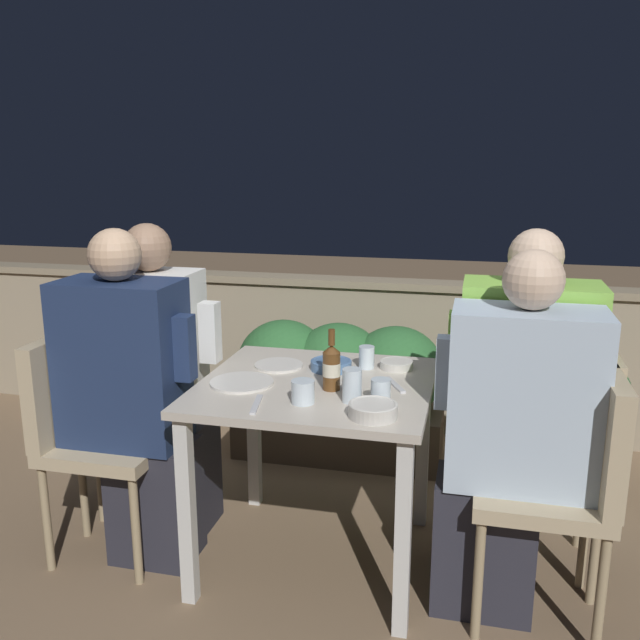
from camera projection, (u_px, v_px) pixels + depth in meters
ground_plane at (316, 557)px, 2.65m from camera, size 16.00×16.00×0.00m
parapet_wall at (375, 352)px, 3.88m from camera, size 9.00×0.18×0.86m
dining_table at (316, 409)px, 2.50m from camera, size 0.84×0.81×0.72m
planter_hedge at (338, 384)px, 3.46m from camera, size 1.06×0.47×0.71m
chair_left_near at (89, 420)px, 2.60m from camera, size 0.43×0.43×0.87m
person_navy_jumper at (133, 399)px, 2.53m from camera, size 0.51×0.26×1.28m
chair_left_far at (121, 399)px, 2.83m from camera, size 0.43×0.43×0.87m
person_white_polo at (162, 378)px, 2.76m from camera, size 0.47×0.26×1.28m
chair_right_near at (571, 470)px, 2.19m from camera, size 0.43×0.43×0.87m
person_blue_shirt at (511, 439)px, 2.22m from camera, size 0.52×0.26×1.25m
chair_right_far at (569, 437)px, 2.45m from camera, size 0.43×0.43×0.87m
person_green_blouse at (515, 405)px, 2.47m from camera, size 0.52×0.26×1.29m
beer_bottle at (331, 367)px, 2.38m from camera, size 0.06×0.06×0.22m
plate_0 at (242, 382)px, 2.46m from camera, size 0.23×0.23×0.01m
plate_1 at (279, 365)px, 2.66m from camera, size 0.19×0.19×0.01m
bowl_0 at (373, 409)px, 2.14m from camera, size 0.16×0.16×0.05m
bowl_1 at (396, 364)px, 2.63m from camera, size 0.13×0.13×0.03m
bowl_2 at (331, 364)px, 2.62m from camera, size 0.16×0.16×0.04m
glass_cup_0 at (381, 391)px, 2.26m from camera, size 0.07×0.07×0.08m
glass_cup_1 at (352, 385)px, 2.27m from camera, size 0.07×0.07×0.12m
glass_cup_2 at (303, 392)px, 2.26m from camera, size 0.08×0.08×0.08m
glass_cup_3 at (367, 357)px, 2.63m from camera, size 0.06×0.06×0.09m
fork_0 at (256, 404)px, 2.24m from camera, size 0.05×0.17×0.01m
fork_1 at (395, 385)px, 2.44m from camera, size 0.10×0.16×0.01m
potted_plant at (583, 412)px, 3.01m from camera, size 0.38×0.38×0.69m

